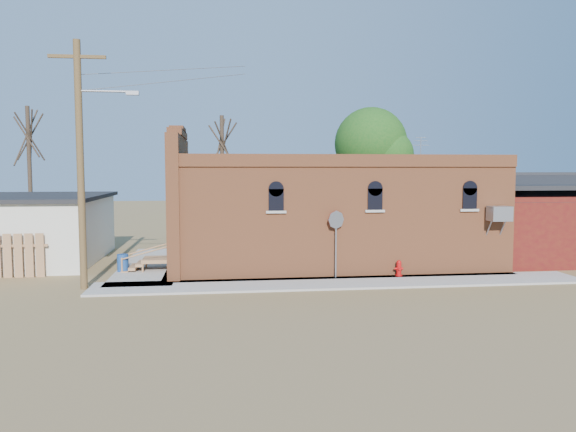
{
  "coord_description": "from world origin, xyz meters",
  "views": [
    {
      "loc": [
        -3.28,
        -19.94,
        4.4
      ],
      "look_at": [
        -0.29,
        3.82,
        2.4
      ],
      "focal_mm": 35.0,
      "sensor_mm": 36.0,
      "label": 1
    }
  ],
  "objects": [
    {
      "name": "sidewalk_south",
      "position": [
        1.5,
        0.9,
        0.04
      ],
      "size": [
        19.0,
        2.2,
        0.08
      ],
      "primitive_type": "cube",
      "color": "#9E9991",
      "rests_on": "ground"
    },
    {
      "name": "stop_sign",
      "position": [
        1.37,
        1.8,
        2.15
      ],
      "size": [
        0.69,
        0.34,
        2.69
      ],
      "rotation": [
        0.0,
        0.0,
        -0.02
      ],
      "color": "gray",
      "rests_on": "sidewalk_south"
    },
    {
      "name": "trash_barrel",
      "position": [
        -7.3,
        4.26,
        0.44
      ],
      "size": [
        0.5,
        0.5,
        0.73
      ],
      "primitive_type": "cylinder",
      "rotation": [
        0.0,
        0.0,
        -0.07
      ],
      "color": "navy",
      "rests_on": "sidewalk_west"
    },
    {
      "name": "sidewalk_west",
      "position": [
        -6.3,
        6.0,
        0.04
      ],
      "size": [
        2.6,
        10.0,
        0.08
      ],
      "primitive_type": "cube",
      "color": "#9E9991",
      "rests_on": "ground"
    },
    {
      "name": "red_shed",
      "position": [
        11.5,
        5.5,
        2.27
      ],
      "size": [
        5.4,
        6.4,
        4.3
      ],
      "color": "#530E10",
      "rests_on": "ground"
    },
    {
      "name": "tree_bare_far",
      "position": [
        -14.0,
        14.0,
        6.36
      ],
      "size": [
        2.8,
        2.8,
        8.16
      ],
      "color": "#402F24",
      "rests_on": "ground"
    },
    {
      "name": "tree_bare_near",
      "position": [
        -3.0,
        13.0,
        5.96
      ],
      "size": [
        2.8,
        2.8,
        7.65
      ],
      "color": "#402F24",
      "rests_on": "ground"
    },
    {
      "name": "tree_leafy",
      "position": [
        6.0,
        13.5,
        5.93
      ],
      "size": [
        4.4,
        4.4,
        8.15
      ],
      "color": "#402F24",
      "rests_on": "ground"
    },
    {
      "name": "brick_bar",
      "position": [
        1.64,
        5.49,
        2.34
      ],
      "size": [
        16.4,
        7.97,
        6.3
      ],
      "color": "#AB5B34",
      "rests_on": "ground"
    },
    {
      "name": "fire_hydrant",
      "position": [
        3.99,
        1.8,
        0.4
      ],
      "size": [
        0.38,
        0.37,
        0.65
      ],
      "rotation": [
        0.0,
        0.0,
        -0.31
      ],
      "color": "#B20A0A",
      "rests_on": "sidewalk_south"
    },
    {
      "name": "ground",
      "position": [
        0.0,
        0.0,
        0.0
      ],
      "size": [
        120.0,
        120.0,
        0.0
      ],
      "primitive_type": "plane",
      "color": "olive",
      "rests_on": "ground"
    },
    {
      "name": "utility_pole",
      "position": [
        -8.14,
        1.2,
        4.77
      ],
      "size": [
        3.12,
        0.26,
        9.0
      ],
      "color": "brown",
      "rests_on": "ground"
    }
  ]
}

